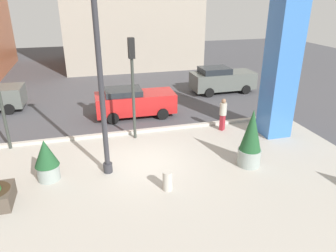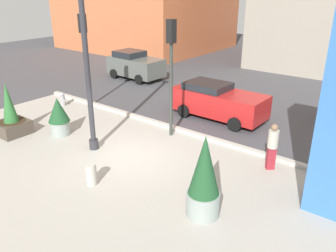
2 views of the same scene
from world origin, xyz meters
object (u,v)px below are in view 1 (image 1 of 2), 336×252
(potted_plant_near_right, at_px, (251,139))
(concrete_bollard, at_px, (168,181))
(car_far_lane, at_px, (134,102))
(pedestrian_on_sidewalk, at_px, (223,113))
(lamp_post, at_px, (101,82))
(potted_plant_mid_plaza, at_px, (46,160))
(art_pillar_blue, at_px, (281,71))
(traffic_light_far_side, at_px, (132,74))
(car_curb_west, at_px, (222,79))

(potted_plant_near_right, relative_size, concrete_bollard, 3.27)
(car_far_lane, bearing_deg, concrete_bollard, -90.80)
(car_far_lane, distance_m, pedestrian_on_sidewalk, 5.19)
(lamp_post, height_order, car_far_lane, lamp_post)
(lamp_post, height_order, potted_plant_mid_plaza, lamp_post)
(potted_plant_near_right, distance_m, potted_plant_mid_plaza, 7.99)
(art_pillar_blue, bearing_deg, car_far_lane, 145.68)
(potted_plant_near_right, relative_size, traffic_light_far_side, 0.51)
(art_pillar_blue, bearing_deg, potted_plant_near_right, -136.71)
(lamp_post, relative_size, traffic_light_far_side, 1.57)
(car_curb_west, relative_size, pedestrian_on_sidewalk, 2.64)
(concrete_bollard, height_order, traffic_light_far_side, traffic_light_far_side)
(traffic_light_far_side, xyz_separation_m, car_far_lane, (0.50, 3.04, -2.36))
(lamp_post, distance_m, concrete_bollard, 4.27)
(potted_plant_mid_plaza, height_order, car_curb_west, car_curb_west)
(lamp_post, xyz_separation_m, traffic_light_far_side, (1.59, 2.95, -0.47))
(potted_plant_near_right, height_order, traffic_light_far_side, traffic_light_far_side)
(potted_plant_mid_plaza, distance_m, car_far_lane, 7.33)
(lamp_post, xyz_separation_m, potted_plant_mid_plaza, (-2.23, 0.05, -2.84))
(potted_plant_mid_plaza, relative_size, car_far_lane, 0.37)
(potted_plant_near_right, bearing_deg, car_curb_west, 72.20)
(art_pillar_blue, distance_m, concrete_bollard, 7.85)
(lamp_post, xyz_separation_m, art_pillar_blue, (8.43, 1.65, -0.49))
(potted_plant_mid_plaza, distance_m, car_curb_west, 14.43)
(potted_plant_mid_plaza, bearing_deg, concrete_bollard, -23.87)
(lamp_post, bearing_deg, potted_plant_mid_plaza, 178.65)
(art_pillar_blue, height_order, pedestrian_on_sidewalk, art_pillar_blue)
(art_pillar_blue, xyz_separation_m, potted_plant_near_right, (-2.75, -2.59, -2.04))
(potted_plant_mid_plaza, relative_size, pedestrian_on_sidewalk, 0.97)
(concrete_bollard, xyz_separation_m, car_far_lane, (0.11, 7.79, 0.49))
(potted_plant_near_right, relative_size, car_far_lane, 0.54)
(traffic_light_far_side, bearing_deg, lamp_post, -118.34)
(potted_plant_mid_plaza, height_order, pedestrian_on_sidewalk, pedestrian_on_sidewalk)
(car_curb_west, bearing_deg, art_pillar_blue, -93.83)
(concrete_bollard, distance_m, car_curb_west, 13.02)
(potted_plant_mid_plaza, bearing_deg, potted_plant_near_right, -7.13)
(traffic_light_far_side, bearing_deg, potted_plant_mid_plaza, -142.86)
(potted_plant_near_right, relative_size, potted_plant_mid_plaza, 1.48)
(art_pillar_blue, height_order, potted_plant_near_right, art_pillar_blue)
(art_pillar_blue, xyz_separation_m, pedestrian_on_sidewalk, (-2.29, 1.10, -2.26))
(traffic_light_far_side, xyz_separation_m, pedestrian_on_sidewalk, (4.55, -0.20, -2.28))
(concrete_bollard, xyz_separation_m, traffic_light_far_side, (-0.39, 4.75, 2.85))
(concrete_bollard, distance_m, pedestrian_on_sidewalk, 6.20)
(lamp_post, bearing_deg, car_far_lane, 70.77)
(potted_plant_mid_plaza, bearing_deg, lamp_post, -1.35)
(potted_plant_near_right, height_order, car_curb_west, potted_plant_near_right)
(art_pillar_blue, xyz_separation_m, potted_plant_mid_plaza, (-10.66, -1.60, -2.35))
(traffic_light_far_side, distance_m, car_curb_west, 9.91)
(potted_plant_mid_plaza, xyz_separation_m, pedestrian_on_sidewalk, (8.37, 2.69, 0.09))
(concrete_bollard, bearing_deg, potted_plant_near_right, 13.21)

